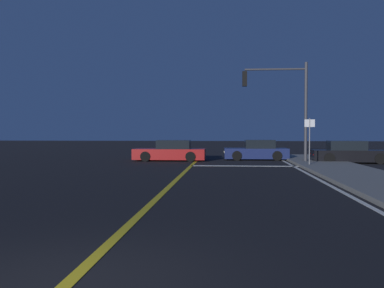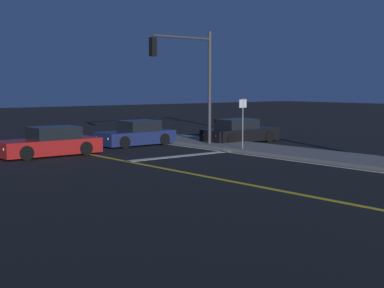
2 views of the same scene
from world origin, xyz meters
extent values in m
plane|color=black|center=(0.00, 0.00, 0.00)|extent=(160.00, 160.00, 0.00)
cube|color=gold|center=(0.00, 10.02, 0.01)|extent=(0.20, 34.05, 0.01)
cube|color=silver|center=(5.59, 10.02, 0.01)|extent=(0.16, 34.05, 0.01)
cube|color=silver|center=(2.92, 18.53, 0.01)|extent=(5.84, 0.50, 0.01)
cube|color=maroon|center=(-1.75, 22.38, 0.44)|extent=(4.63, 1.82, 0.68)
cube|color=black|center=(-1.47, 22.39, 1.04)|extent=(2.14, 1.55, 0.60)
cylinder|color=black|center=(-3.17, 21.54, 0.32)|extent=(0.64, 0.22, 0.64)
cylinder|color=black|center=(-3.18, 23.21, 0.32)|extent=(0.64, 0.22, 0.64)
cylinder|color=black|center=(-0.31, 21.56, 0.32)|extent=(0.64, 0.22, 0.64)
cylinder|color=black|center=(-0.32, 23.23, 0.32)|extent=(0.64, 0.22, 0.64)
sphere|color=#FFF4CC|center=(-3.99, 21.81, 0.52)|extent=(0.18, 0.18, 0.18)
sphere|color=#FFF4CC|center=(-4.00, 22.92, 0.52)|extent=(0.18, 0.18, 0.18)
sphere|color=red|center=(0.52, 21.84, 0.52)|extent=(0.14, 0.14, 0.14)
sphere|color=red|center=(0.51, 22.95, 0.52)|extent=(0.14, 0.14, 0.14)
cube|color=black|center=(9.44, 21.33, 0.44)|extent=(4.67, 1.88, 0.68)
cube|color=black|center=(9.16, 21.34, 1.04)|extent=(2.17, 1.55, 0.60)
cylinder|color=black|center=(10.90, 22.08, 0.32)|extent=(0.65, 0.24, 0.64)
cylinder|color=black|center=(10.84, 20.48, 0.32)|extent=(0.65, 0.24, 0.64)
cylinder|color=black|center=(8.04, 22.19, 0.32)|extent=(0.65, 0.24, 0.64)
cylinder|color=black|center=(7.98, 20.59, 0.32)|extent=(0.65, 0.24, 0.64)
sphere|color=red|center=(7.21, 21.95, 0.52)|extent=(0.14, 0.14, 0.14)
sphere|color=red|center=(7.17, 20.88, 0.52)|extent=(0.14, 0.14, 0.14)
cube|color=navy|center=(3.89, 23.74, 0.44)|extent=(4.24, 1.91, 0.68)
cube|color=black|center=(4.14, 23.75, 1.04)|extent=(1.97, 1.60, 0.60)
cylinder|color=black|center=(2.62, 22.87, 0.32)|extent=(0.65, 0.24, 0.64)
cylinder|color=black|center=(2.57, 24.54, 0.32)|extent=(0.65, 0.24, 0.64)
cylinder|color=black|center=(5.22, 22.94, 0.32)|extent=(0.65, 0.24, 0.64)
cylinder|color=black|center=(5.17, 24.62, 0.32)|extent=(0.65, 0.24, 0.64)
sphere|color=#FFF4CC|center=(1.87, 23.13, 0.52)|extent=(0.18, 0.18, 0.18)
sphere|color=#FFF4CC|center=(1.84, 24.24, 0.52)|extent=(0.18, 0.18, 0.18)
sphere|color=red|center=(5.95, 23.24, 0.52)|extent=(0.14, 0.14, 0.14)
sphere|color=red|center=(5.92, 24.36, 0.52)|extent=(0.14, 0.14, 0.14)
cylinder|color=#38383D|center=(6.64, 20.83, 3.01)|extent=(0.18, 0.18, 6.02)
cylinder|color=#38383D|center=(4.83, 20.83, 5.62)|extent=(3.62, 0.12, 0.12)
cube|color=black|center=(3.02, 20.83, 5.07)|extent=(0.28, 0.28, 0.90)
sphere|color=red|center=(3.02, 20.83, 5.34)|extent=(0.22, 0.22, 0.22)
sphere|color=#4C2D05|center=(3.02, 20.83, 5.07)|extent=(0.22, 0.22, 0.22)
sphere|color=#0A3814|center=(3.02, 20.83, 4.80)|extent=(0.22, 0.22, 0.22)
cylinder|color=slate|center=(6.34, 18.03, 1.30)|extent=(0.06, 0.06, 2.59)
cube|color=white|center=(6.34, 18.03, 2.34)|extent=(0.56, 0.12, 0.40)
camera|label=1|loc=(1.99, -5.02, 1.91)|focal=39.90mm
camera|label=2|loc=(-12.70, -1.35, 3.17)|focal=52.22mm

